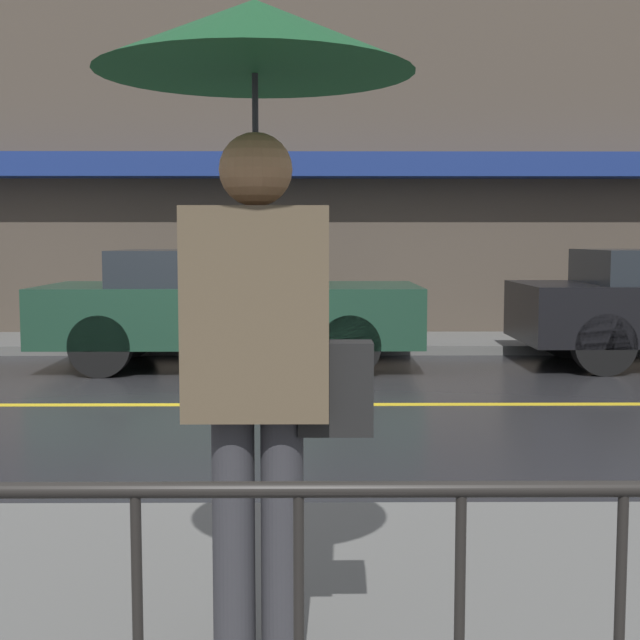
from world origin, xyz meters
name	(u,v)px	position (x,y,z in m)	size (l,w,h in m)	color
ground_plane	(176,405)	(0.00, 0.00, 0.00)	(80.00, 80.00, 0.00)	#262628
sidewalk_far	(223,343)	(0.00, 4.38, 0.06)	(28.00, 1.83, 0.12)	#60605E
lane_marking	(176,405)	(0.00, 0.00, 0.00)	(25.20, 0.12, 0.01)	gold
building_storefront	(228,122)	(0.00, 5.42, 3.27)	(28.00, 0.85, 6.61)	#4C4238
pedestrian	(257,162)	(1.09, -5.30, 1.78)	(1.00, 1.00, 2.15)	#333338
car_dark_green	(229,305)	(0.26, 2.53, 0.74)	(4.46, 1.91, 1.40)	#193828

